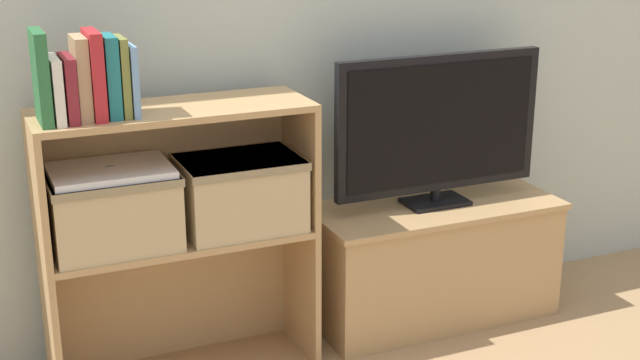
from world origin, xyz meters
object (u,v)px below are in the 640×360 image
at_px(tv, 439,126).
at_px(book_skyblue, 131,80).
at_px(book_forest, 41,77).
at_px(book_maroon, 69,89).
at_px(book_tan, 81,78).
at_px(book_teal, 110,76).
at_px(book_crimson, 95,75).
at_px(book_olive, 122,77).
at_px(storage_basket_right, 240,190).
at_px(tv_stand, 433,260).
at_px(storage_basket_left, 113,207).
at_px(laptop, 110,170).
at_px(book_ivory, 55,90).

relative_size(tv, book_skyblue, 3.80).
bearing_deg(tv, book_forest, -176.60).
distance_m(book_maroon, book_tan, 0.04).
relative_size(book_teal, book_skyblue, 1.14).
relative_size(book_tan, book_skyblue, 1.15).
xyz_separation_m(book_forest, book_teal, (0.18, 0.00, -0.01)).
height_order(tv, book_crimson, book_crimson).
relative_size(book_maroon, book_tan, 0.78).
bearing_deg(book_olive, book_crimson, 180.00).
bearing_deg(book_crimson, storage_basket_right, 4.33).
height_order(book_maroon, book_tan, book_tan).
bearing_deg(tv, book_crimson, -176.18).
relative_size(tv_stand, book_teal, 3.84).
bearing_deg(storage_basket_left, storage_basket_right, 0.00).
xyz_separation_m(book_crimson, storage_basket_right, (0.42, 0.03, -0.40)).
distance_m(book_forest, book_crimson, 0.14).
xyz_separation_m(book_tan, storage_basket_left, (0.06, 0.03, -0.39)).
bearing_deg(book_skyblue, book_crimson, 180.00).
distance_m(tv, book_forest, 1.32).
relative_size(book_tan, laptop, 0.67).
relative_size(tv_stand, book_forest, 3.48).
relative_size(book_crimson, book_teal, 1.07).
relative_size(book_forest, storage_basket_right, 0.68).
bearing_deg(book_olive, book_maroon, 180.00).
height_order(book_ivory, book_tan, book_tan).
relative_size(book_forest, book_skyblue, 1.26).
xyz_separation_m(tv_stand, book_teal, (-1.10, -0.08, 0.77)).
xyz_separation_m(tv_stand, book_ivory, (-1.25, -0.08, 0.74)).
distance_m(tv_stand, book_olive, 1.32).
xyz_separation_m(book_forest, book_skyblue, (0.24, 0.00, -0.03)).
relative_size(book_ivory, storage_basket_left, 0.48).
distance_m(book_teal, book_skyblue, 0.06).
distance_m(book_teal, storage_basket_left, 0.39).
bearing_deg(tv_stand, storage_basket_left, -177.63).
xyz_separation_m(tv, laptop, (-1.12, -0.04, -0.00)).
distance_m(book_tan, storage_basket_left, 0.40).
xyz_separation_m(book_crimson, book_skyblue, (0.10, -0.00, -0.02)).
xyz_separation_m(book_olive, laptop, (-0.05, 0.03, -0.28)).
bearing_deg(tv, storage_basket_left, -177.71).
distance_m(book_forest, storage_basket_right, 0.69).
bearing_deg(storage_basket_left, tv_stand, 2.37).
xyz_separation_m(tv, book_maroon, (-1.22, -0.08, 0.25)).
relative_size(book_crimson, storage_basket_left, 0.66).
distance_m(tv, book_olive, 1.11).
xyz_separation_m(book_forest, storage_basket_right, (0.56, 0.03, -0.40)).
relative_size(book_maroon, storage_basket_left, 0.49).
height_order(book_tan, book_olive, book_tan).
xyz_separation_m(tv, book_forest, (-1.29, -0.08, 0.29)).
xyz_separation_m(book_forest, book_olive, (0.22, 0.00, -0.02)).
height_order(book_tan, book_crimson, book_crimson).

